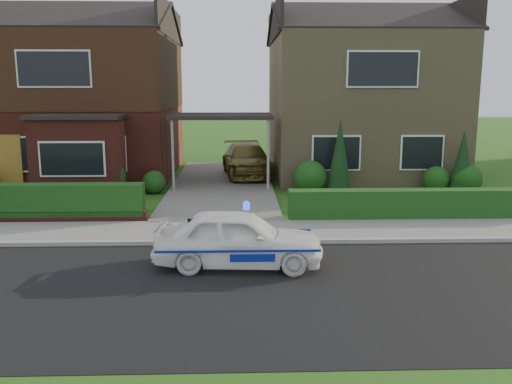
{
  "coord_description": "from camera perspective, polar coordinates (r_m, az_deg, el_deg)",
  "views": [
    {
      "loc": [
        0.65,
        -9.63,
        3.75
      ],
      "look_at": [
        1.07,
        3.5,
        1.21
      ],
      "focal_mm": 38.0,
      "sensor_mm": 36.0,
      "label": 1
    }
  ],
  "objects": [
    {
      "name": "ground",
      "position": [
        10.35,
        -5.39,
        -10.36
      ],
      "size": [
        120.0,
        120.0,
        0.0
      ],
      "primitive_type": "plane",
      "color": "#214C14",
      "rests_on": "ground"
    },
    {
      "name": "road",
      "position": [
        10.35,
        -5.39,
        -10.36
      ],
      "size": [
        60.0,
        6.0,
        0.02
      ],
      "primitive_type": "cube",
      "color": "black",
      "rests_on": "ground"
    },
    {
      "name": "kerb",
      "position": [
        13.22,
        -4.59,
        -5.32
      ],
      "size": [
        60.0,
        0.16,
        0.12
      ],
      "primitive_type": "cube",
      "color": "#9E9993",
      "rests_on": "ground"
    },
    {
      "name": "sidewalk",
      "position": [
        14.23,
        -4.39,
        -4.18
      ],
      "size": [
        60.0,
        2.0,
        0.1
      ],
      "primitive_type": "cube",
      "color": "slate",
      "rests_on": "ground"
    },
    {
      "name": "driveway",
      "position": [
        20.97,
        -3.58,
        0.77
      ],
      "size": [
        3.8,
        12.0,
        0.12
      ],
      "primitive_type": "cube",
      "color": "#666059",
      "rests_on": "ground"
    },
    {
      "name": "house_left",
      "position": [
        24.39,
        -17.43,
        10.58
      ],
      "size": [
        7.5,
        9.53,
        7.25
      ],
      "color": "maroon",
      "rests_on": "ground"
    },
    {
      "name": "house_right",
      "position": [
        24.18,
        10.65,
        10.53
      ],
      "size": [
        7.5,
        8.06,
        7.25
      ],
      "color": "#927F5A",
      "rests_on": "ground"
    },
    {
      "name": "carport_link",
      "position": [
        20.62,
        -3.67,
        7.86
      ],
      "size": [
        3.8,
        3.0,
        2.77
      ],
      "color": "black",
      "rests_on": "ground"
    },
    {
      "name": "dwarf_wall",
      "position": [
        16.65,
        -24.6,
        -2.47
      ],
      "size": [
        7.7,
        0.25,
        0.36
      ],
      "primitive_type": "cube",
      "color": "maroon",
      "rests_on": "ground"
    },
    {
      "name": "hedge_left",
      "position": [
        16.82,
        -24.35,
        -2.95
      ],
      "size": [
        7.5,
        0.55,
        0.9
      ],
      "primitive_type": "cube",
      "color": "#173811",
      "rests_on": "ground"
    },
    {
      "name": "hedge_right",
      "position": [
        16.28,
        16.69,
        -2.86
      ],
      "size": [
        7.5,
        0.55,
        0.8
      ],
      "primitive_type": "cube",
      "color": "#173811",
      "rests_on": "ground"
    },
    {
      "name": "shrub_left_mid",
      "position": [
        19.73,
        -15.44,
        1.52
      ],
      "size": [
        1.32,
        1.32,
        1.32
      ],
      "primitive_type": "sphere",
      "color": "#173811",
      "rests_on": "ground"
    },
    {
      "name": "shrub_left_near",
      "position": [
        19.75,
        -10.69,
        1.03
      ],
      "size": [
        0.84,
        0.84,
        0.84
      ],
      "primitive_type": "sphere",
      "color": "#173811",
      "rests_on": "ground"
    },
    {
      "name": "shrub_right_near",
      "position": [
        19.46,
        5.73,
        1.55
      ],
      "size": [
        1.2,
        1.2,
        1.2
      ],
      "primitive_type": "sphere",
      "color": "#173811",
      "rests_on": "ground"
    },
    {
      "name": "shrub_right_mid",
      "position": [
        20.68,
        18.43,
        1.26
      ],
      "size": [
        0.96,
        0.96,
        0.96
      ],
      "primitive_type": "sphere",
      "color": "#173811",
      "rests_on": "ground"
    },
    {
      "name": "shrub_right_far",
      "position": [
        20.77,
        21.31,
        1.28
      ],
      "size": [
        1.08,
        1.08,
        1.08
      ],
      "primitive_type": "sphere",
      "color": "#173811",
      "rests_on": "ground"
    },
    {
      "name": "conifer_a",
      "position": [
        19.32,
        8.79,
        3.51
      ],
      "size": [
        0.9,
        0.9,
        2.6
      ],
      "primitive_type": "cone",
      "color": "black",
      "rests_on": "ground"
    },
    {
      "name": "conifer_b",
      "position": [
        20.61,
        20.9,
        2.82
      ],
      "size": [
        0.9,
        0.9,
        2.2
      ],
      "primitive_type": "cone",
      "color": "black",
      "rests_on": "ground"
    },
    {
      "name": "police_car",
      "position": [
        11.48,
        -1.86,
        -4.97
      ],
      "size": [
        3.28,
        3.65,
        1.38
      ],
      "rotation": [
        0.0,
        0.0,
        1.51
      ],
      "color": "white",
      "rests_on": "ground"
    },
    {
      "name": "driveway_car",
      "position": [
        22.76,
        -0.94,
        3.41
      ],
      "size": [
        2.34,
        4.7,
        1.31
      ],
      "primitive_type": "imported",
      "rotation": [
        0.0,
        0.0,
        0.11
      ],
      "color": "brown",
      "rests_on": "driveway"
    },
    {
      "name": "potted_plant_b",
      "position": [
        16.31,
        -13.22,
        -1.22
      ],
      "size": [
        0.56,
        0.52,
        0.8
      ],
      "primitive_type": "imported",
      "rotation": [
        0.0,
        0.0,
        0.48
      ],
      "color": "gray",
      "rests_on": "ground"
    },
    {
      "name": "potted_plant_c",
      "position": [
        17.03,
        -12.45,
        -0.68
      ],
      "size": [
        0.5,
        0.5,
        0.8
      ],
      "primitive_type": "imported",
      "rotation": [
        0.0,
        0.0,
        1.7
      ],
      "color": "gray",
      "rests_on": "ground"
    }
  ]
}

